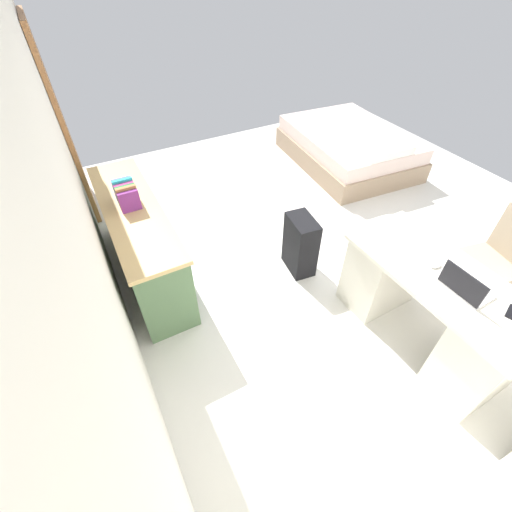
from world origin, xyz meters
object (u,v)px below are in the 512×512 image
Objects in this scene: office_chair at (490,268)px; computer_mouse at (436,265)px; bed at (348,147)px; credenza at (141,241)px; laptop at (465,287)px; figurine_small at (121,185)px; suitcase_black at (300,245)px; desk at (428,307)px.

office_chair reaches higher than computer_mouse.
office_chair is 9.40× the size of computer_mouse.
computer_mouse reaches higher than bed.
laptop is at bearing -138.80° from credenza.
computer_mouse is at bearing -7.83° from laptop.
bed is 3.34m from figurine_small.
bed is at bearing -29.88° from computer_mouse.
credenza is at bearing 44.52° from computer_mouse.
computer_mouse is (0.06, 0.78, 0.35)m from office_chair.
laptop is (-2.02, -1.77, 0.41)m from credenza.
laptop reaches higher than office_chair.
laptop is (-0.20, 0.82, 0.39)m from office_chair.
figurine_small is at bearing 99.36° from bed.
suitcase_black is at bearing -116.30° from credenza.
credenza reaches higher than desk.
laptop is 3.15× the size of computer_mouse.
figurine_small is (-0.53, 3.24, 0.61)m from bed.
office_chair reaches higher than desk.
suitcase_black is 1.94× the size of laptop.
bed is (2.71, -1.44, -0.15)m from desk.
desk is 13.21× the size of figurine_small.
laptop is (-1.34, -0.39, 0.50)m from suitcase_black.
office_chair is at bearing -95.44° from computer_mouse.
credenza is 0.55m from figurine_small.
credenza is 1.54m from suitcase_black.
figurine_small is at bearing 39.53° from desk.
figurine_small reaches higher than bed.
credenza is 3.35m from bed.
laptop is (-2.87, 1.47, 0.56)m from bed.
figurine_small is at bearing 0.28° from credenza.
office_chair is 8.55× the size of figurine_small.
computer_mouse is (-1.76, -1.81, 0.37)m from credenza.
credenza reaches higher than computer_mouse.
bed is 3.28m from laptop.
computer_mouse is at bearing 85.75° from office_chair.
credenza is at bearing -179.72° from figurine_small.
bed is 18.30× the size of figurine_small.
office_chair is 1.67m from suitcase_black.
desk is at bearing -153.38° from suitcase_black.
credenza reaches higher than suitcase_black.
computer_mouse is at bearing -134.29° from credenza.
desk is 3.08m from bed.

